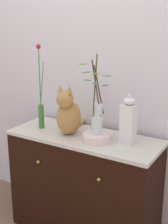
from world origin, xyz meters
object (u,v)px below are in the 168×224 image
object	(u,v)px
sideboard	(84,185)
vase_glass_clear	(97,114)
cat_sitting	(68,114)
bowl_porcelain	(97,137)
jar_lidded_porcelain	(128,121)
vase_slim_green	(41,106)

from	to	relation	value
sideboard	vase_glass_clear	distance (m)	0.62
cat_sitting	bowl_porcelain	size ratio (longest dim) A/B	2.00
jar_lidded_porcelain	bowl_porcelain	bearing A→B (deg)	-155.92
cat_sitting	vase_slim_green	distance (m)	0.26
vase_slim_green	sideboard	bearing A→B (deg)	3.71
jar_lidded_porcelain	vase_glass_clear	bearing A→B (deg)	-155.34
bowl_porcelain	jar_lidded_porcelain	bearing A→B (deg)	24.08
sideboard	cat_sitting	xyz separation A→B (m)	(-0.12, -0.03, 0.56)
vase_slim_green	jar_lidded_porcelain	world-z (taller)	vase_slim_green
cat_sitting	vase_glass_clear	world-z (taller)	vase_glass_clear
bowl_porcelain	jar_lidded_porcelain	world-z (taller)	jar_lidded_porcelain
cat_sitting	bowl_porcelain	distance (m)	0.28
vase_glass_clear	jar_lidded_porcelain	distance (m)	0.22
bowl_porcelain	vase_glass_clear	distance (m)	0.17
sideboard	bowl_porcelain	distance (m)	0.45
cat_sitting	vase_glass_clear	size ratio (longest dim) A/B	0.73
bowl_porcelain	cat_sitting	bearing A→B (deg)	176.48
cat_sitting	vase_slim_green	size ratio (longest dim) A/B	0.61
bowl_porcelain	vase_glass_clear	size ratio (longest dim) A/B	0.37
sideboard	bowl_porcelain	world-z (taller)	bowl_porcelain
cat_sitting	vase_glass_clear	bearing A→B (deg)	-4.13
vase_glass_clear	vase_slim_green	bearing A→B (deg)	177.57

